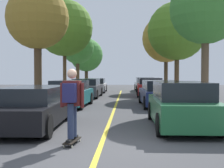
# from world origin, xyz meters

# --- Properties ---
(ground) EXTENTS (80.00, 80.00, 0.00)m
(ground) POSITION_xyz_m (0.00, 0.00, 0.00)
(ground) COLOR #424244
(center_line) EXTENTS (0.12, 39.20, 0.01)m
(center_line) POSITION_xyz_m (0.00, 4.00, 0.00)
(center_line) COLOR gold
(center_line) RESTS_ON ground
(parked_car_left_nearest) EXTENTS (1.93, 4.70, 1.27)m
(parked_car_left_nearest) POSITION_xyz_m (-2.31, 2.53, 0.64)
(parked_car_left_nearest) COLOR black
(parked_car_left_nearest) RESTS_ON ground
(parked_car_left_near) EXTENTS (1.98, 4.35, 1.34)m
(parked_car_left_near) POSITION_xyz_m (-2.30, 8.60, 0.66)
(parked_car_left_near) COLOR #196066
(parked_car_left_near) RESTS_ON ground
(parked_car_left_far) EXTENTS (2.03, 4.47, 1.32)m
(parked_car_left_far) POSITION_xyz_m (-2.30, 14.87, 0.65)
(parked_car_left_far) COLOR #38383D
(parked_car_left_far) RESTS_ON ground
(parked_car_left_farthest) EXTENTS (2.03, 4.35, 1.27)m
(parked_car_left_farthest) POSITION_xyz_m (-2.30, 20.80, 0.63)
(parked_car_left_farthest) COLOR #B7B7BC
(parked_car_left_farthest) RESTS_ON ground
(parked_car_right_nearest) EXTENTS (1.84, 4.43, 1.42)m
(parked_car_right_nearest) POSITION_xyz_m (2.30, 2.78, 0.70)
(parked_car_right_nearest) COLOR #1E5B33
(parked_car_right_nearest) RESTS_ON ground
(parked_car_right_near) EXTENTS (2.08, 4.69, 1.34)m
(parked_car_right_near) POSITION_xyz_m (2.31, 9.06, 0.67)
(parked_car_right_near) COLOR navy
(parked_car_right_near) RESTS_ON ground
(parked_car_right_far) EXTENTS (2.02, 4.44, 1.37)m
(parked_car_right_far) POSITION_xyz_m (2.30, 16.23, 0.67)
(parked_car_right_far) COLOR maroon
(parked_car_right_far) RESTS_ON ground
(parked_car_right_farthest) EXTENTS (1.94, 4.54, 1.33)m
(parked_car_right_farthest) POSITION_xyz_m (2.30, 23.08, 0.67)
(parked_car_right_farthest) COLOR #B7B7BC
(parked_car_right_farthest) RESTS_ON ground
(street_tree_left_nearest) EXTENTS (3.43, 3.43, 6.31)m
(street_tree_left_nearest) POSITION_xyz_m (-4.30, 9.75, 4.69)
(street_tree_left_nearest) COLOR #4C3823
(street_tree_left_nearest) RESTS_ON sidewalk_left
(street_tree_left_near) EXTENTS (4.42, 4.42, 7.33)m
(street_tree_left_near) POSITION_xyz_m (-4.30, 16.96, 5.25)
(street_tree_left_near) COLOR #4C3823
(street_tree_left_near) RESTS_ON sidewalk_left
(street_tree_left_far) EXTENTS (3.22, 3.22, 5.75)m
(street_tree_left_far) POSITION_xyz_m (-4.30, 23.22, 4.24)
(street_tree_left_far) COLOR #4C3823
(street_tree_left_far) RESTS_ON sidewalk_left
(street_tree_left_farthest) EXTENTS (3.93, 3.93, 5.76)m
(street_tree_left_farthest) POSITION_xyz_m (-4.30, 29.66, 3.91)
(street_tree_left_farthest) COLOR #3D2D1E
(street_tree_left_farthest) RESTS_ON sidewalk_left
(street_tree_right_nearest) EXTENTS (3.38, 3.38, 6.33)m
(street_tree_right_nearest) POSITION_xyz_m (4.30, 7.90, 4.74)
(street_tree_right_nearest) COLOR brown
(street_tree_right_nearest) RESTS_ON sidewalk_right
(street_tree_right_near) EXTENTS (4.37, 4.37, 6.91)m
(street_tree_right_near) POSITION_xyz_m (4.30, 16.25, 4.85)
(street_tree_right_near) COLOR #4C3823
(street_tree_right_near) RESTS_ON sidewalk_right
(street_tree_right_far) EXTENTS (4.55, 4.55, 7.17)m
(street_tree_right_far) POSITION_xyz_m (4.30, 22.72, 5.02)
(street_tree_right_far) COLOR #3D2D1E
(street_tree_right_far) RESTS_ON sidewalk_right
(fire_hydrant) EXTENTS (0.20, 0.20, 0.70)m
(fire_hydrant) POSITION_xyz_m (3.80, 7.13, 0.49)
(fire_hydrant) COLOR #B2140F
(fire_hydrant) RESTS_ON sidewalk_right
(skateboard) EXTENTS (0.31, 0.86, 0.10)m
(skateboard) POSITION_xyz_m (-0.69, 0.27, 0.09)
(skateboard) COLOR black
(skateboard) RESTS_ON ground
(skateboarder) EXTENTS (0.59, 0.71, 1.69)m
(skateboarder) POSITION_xyz_m (-0.69, 0.23, 1.06)
(skateboarder) COLOR black
(skateboarder) RESTS_ON skateboard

